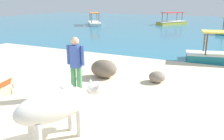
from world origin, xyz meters
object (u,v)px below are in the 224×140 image
Objects in this scene: boat_white at (94,22)px; person_standing at (76,62)px; cow at (57,105)px; boat_yellow at (172,22)px.

person_standing is at bearing 173.89° from boat_white.
boat_white is (-9.56, 17.35, -0.70)m from person_standing.
boat_white is (-10.49, 19.31, -0.45)m from cow.
boat_white is 8.48m from boat_yellow.
boat_white is at bearing 22.63° from person_standing.
boat_yellow reaches higher than cow.
person_standing is at bearing 47.28° from cow.
person_standing is 19.82m from boat_white.
person_standing is 21.94m from boat_yellow.
person_standing reaches higher than boat_white.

